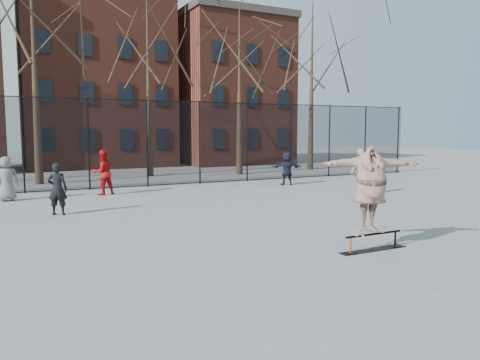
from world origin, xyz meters
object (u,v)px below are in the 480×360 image
bystander_red (103,172)px  skate_rail (373,243)px  bystander_white (361,172)px  bystander_black (57,189)px  bystander_navy (287,168)px  bystander_extra (7,179)px  skateboard (369,232)px  skater (371,189)px

bystander_red → skate_rail: bearing=91.6°
skate_rail → bystander_white: size_ratio=0.91×
bystander_black → bystander_navy: size_ratio=1.01×
skate_rail → bystander_navy: size_ratio=1.08×
bystander_extra → skate_rail: bearing=124.3°
skateboard → bystander_extra: (-6.89, 11.53, 0.40)m
skate_rail → bystander_navy: bystander_navy is taller
skateboard → bystander_black: 9.45m
skateboard → bystander_white: (5.81, 6.88, 0.52)m
skateboard → bystander_navy: bearing=65.7°
bystander_extra → bystander_red: bearing=-174.5°
skater → bystander_red: bearing=127.9°
skater → bystander_navy: 12.30m
bystander_red → skater: bearing=91.0°
skater → skateboard: bearing=0.0°
bystander_black → bystander_red: (2.12, 4.04, 0.10)m
bystander_red → bystander_navy: bystander_red is taller
skateboard → bystander_black: size_ratio=0.46×
skate_rail → skater: skater is taller
bystander_white → bystander_navy: bearing=-84.4°
skater → bystander_navy: size_ratio=1.37×
bystander_white → bystander_red: bearing=-31.9°
skater → bystander_black: 9.46m
skate_rail → bystander_white: bystander_white is taller
bystander_extra → skateboard: bearing=123.8°
skater → bystander_red: skater is taller
bystander_black → bystander_navy: 11.16m
bystander_red → bystander_white: (9.23, -4.82, 0.03)m
bystander_navy → bystander_extra: size_ratio=0.96×
skater → bystander_red: (-3.41, 11.69, -0.44)m
bystander_red → bystander_navy: (8.47, -0.49, -0.11)m
skateboard → bystander_navy: (5.05, 11.20, 0.37)m
skater → bystander_red: 12.19m
bystander_white → bystander_navy: size_ratio=1.18×
bystander_white → bystander_black: bearing=-8.3°
bystander_white → skateboard: bearing=45.4°
bystander_extra → bystander_navy: bearing=-178.7°
skater → bystander_white: (5.81, 6.88, -0.41)m
bystander_white → bystander_extra: 13.53m
bystander_black → bystander_white: size_ratio=0.86×
skater → bystander_extra: bearing=142.5°
bystander_navy → bystander_extra: 11.95m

